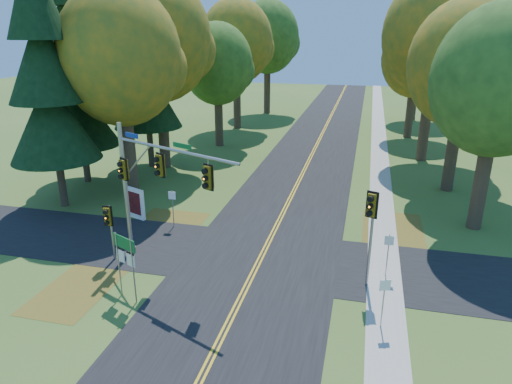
% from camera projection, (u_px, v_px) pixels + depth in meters
% --- Properties ---
extents(ground, '(160.00, 160.00, 0.00)m').
position_uv_depth(ground, '(252.00, 276.00, 21.96)').
color(ground, '#3D5E21').
rests_on(ground, ground).
extents(road_main, '(8.00, 160.00, 0.02)m').
position_uv_depth(road_main, '(252.00, 276.00, 21.96)').
color(road_main, black).
rests_on(road_main, ground).
extents(road_cross, '(60.00, 6.00, 0.02)m').
position_uv_depth(road_cross, '(261.00, 257.00, 23.78)').
color(road_cross, black).
rests_on(road_cross, ground).
extents(centerline_left, '(0.10, 160.00, 0.01)m').
position_uv_depth(centerline_left, '(250.00, 276.00, 21.97)').
color(centerline_left, gold).
rests_on(centerline_left, road_main).
extents(centerline_right, '(0.10, 160.00, 0.01)m').
position_uv_depth(centerline_right, '(254.00, 276.00, 21.93)').
color(centerline_right, gold).
rests_on(centerline_right, road_main).
extents(sidewalk_east, '(1.60, 160.00, 0.06)m').
position_uv_depth(sidewalk_east, '(385.00, 292.00, 20.56)').
color(sidewalk_east, '#9E998E').
rests_on(sidewalk_east, ground).
extents(leaf_patch_w_near, '(4.00, 6.00, 0.00)m').
position_uv_depth(leaf_patch_w_near, '(162.00, 229.00, 27.07)').
color(leaf_patch_w_near, brown).
rests_on(leaf_patch_w_near, ground).
extents(leaf_patch_e, '(3.50, 8.00, 0.00)m').
position_uv_depth(leaf_patch_e, '(393.00, 238.00, 25.92)').
color(leaf_patch_e, brown).
rests_on(leaf_patch_e, ground).
extents(leaf_patch_w_far, '(3.00, 5.00, 0.00)m').
position_uv_depth(leaf_patch_w_far, '(77.00, 289.00, 20.90)').
color(leaf_patch_w_far, brown).
rests_on(leaf_patch_w_far, ground).
extents(tree_w_a, '(8.00, 8.00, 14.15)m').
position_uv_depth(tree_w_a, '(122.00, 57.00, 29.80)').
color(tree_w_a, '#38281C').
rests_on(tree_w_a, ground).
extents(tree_e_a, '(7.20, 7.20, 12.73)m').
position_uv_depth(tree_e_a, '(500.00, 82.00, 24.49)').
color(tree_e_a, '#38281C').
rests_on(tree_e_a, ground).
extents(tree_w_b, '(8.60, 8.60, 15.38)m').
position_uv_depth(tree_w_b, '(158.00, 40.00, 35.95)').
color(tree_w_b, '#38281C').
rests_on(tree_w_b, ground).
extents(tree_e_b, '(7.60, 7.60, 13.33)m').
position_uv_depth(tree_e_b, '(466.00, 65.00, 30.71)').
color(tree_e_b, '#38281C').
rests_on(tree_e_b, ground).
extents(tree_w_c, '(6.80, 6.80, 11.91)m').
position_uv_depth(tree_w_c, '(218.00, 65.00, 43.75)').
color(tree_w_c, '#38281C').
rests_on(tree_w_c, ground).
extents(tree_e_c, '(8.80, 8.80, 15.79)m').
position_uv_depth(tree_e_c, '(437.00, 36.00, 37.77)').
color(tree_e_c, '#38281C').
rests_on(tree_e_c, ground).
extents(tree_w_d, '(8.20, 8.20, 14.56)m').
position_uv_depth(tree_w_d, '(237.00, 42.00, 51.22)').
color(tree_w_d, '#38281C').
rests_on(tree_w_d, ground).
extents(tree_e_d, '(7.00, 7.00, 12.32)m').
position_uv_depth(tree_e_d, '(417.00, 59.00, 47.12)').
color(tree_e_d, '#38281C').
rests_on(tree_e_d, ground).
extents(tree_w_e, '(8.40, 8.40, 14.97)m').
position_uv_depth(tree_w_e, '(268.00, 37.00, 60.81)').
color(tree_w_e, '#38281C').
rests_on(tree_w_e, ground).
extents(tree_e_e, '(7.80, 7.80, 13.74)m').
position_uv_depth(tree_e_e, '(420.00, 46.00, 56.30)').
color(tree_e_e, '#38281C').
rests_on(tree_e_e, ground).
extents(pine_a, '(5.60, 5.60, 19.48)m').
position_uv_depth(pine_a, '(44.00, 65.00, 27.57)').
color(pine_a, '#38281C').
rests_on(pine_a, ground).
extents(pine_b, '(5.60, 5.60, 17.31)m').
position_uv_depth(pine_b, '(74.00, 74.00, 32.82)').
color(pine_b, '#38281C').
rests_on(pine_b, ground).
extents(pine_c, '(5.60, 5.60, 20.56)m').
position_uv_depth(pine_c, '(143.00, 49.00, 36.20)').
color(pine_c, '#38281C').
rests_on(pine_c, ground).
extents(traffic_mast, '(7.12, 3.22, 6.98)m').
position_uv_depth(traffic_mast, '(148.00, 179.00, 21.72)').
color(traffic_mast, '#97999F').
rests_on(traffic_mast, ground).
extents(east_signal_pole, '(0.52, 0.62, 4.69)m').
position_uv_depth(east_signal_pole, '(371.00, 216.00, 19.89)').
color(east_signal_pole, gray).
rests_on(east_signal_pole, ground).
extents(ped_signal_pole, '(0.48, 0.55, 3.04)m').
position_uv_depth(ped_signal_pole, '(109.00, 220.00, 22.65)').
color(ped_signal_pole, gray).
rests_on(ped_signal_pole, ground).
extents(route_sign_cluster, '(1.32, 0.63, 3.06)m').
position_uv_depth(route_sign_cluster, '(125.00, 255.00, 19.46)').
color(route_sign_cluster, gray).
rests_on(route_sign_cluster, ground).
extents(info_kiosk, '(1.39, 0.72, 1.97)m').
position_uv_depth(info_kiosk, '(136.00, 203.00, 28.34)').
color(info_kiosk, white).
rests_on(info_kiosk, ground).
extents(reg_sign_e_north, '(0.43, 0.07, 2.24)m').
position_uv_depth(reg_sign_e_north, '(388.00, 248.00, 21.40)').
color(reg_sign_e_north, gray).
rests_on(reg_sign_e_north, ground).
extents(reg_sign_e_south, '(0.42, 0.17, 2.26)m').
position_uv_depth(reg_sign_e_south, '(384.00, 294.00, 17.67)').
color(reg_sign_e_south, gray).
rests_on(reg_sign_e_south, ground).
extents(reg_sign_w, '(0.44, 0.07, 2.31)m').
position_uv_depth(reg_sign_w, '(172.00, 202.00, 26.92)').
color(reg_sign_w, gray).
rests_on(reg_sign_w, ground).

